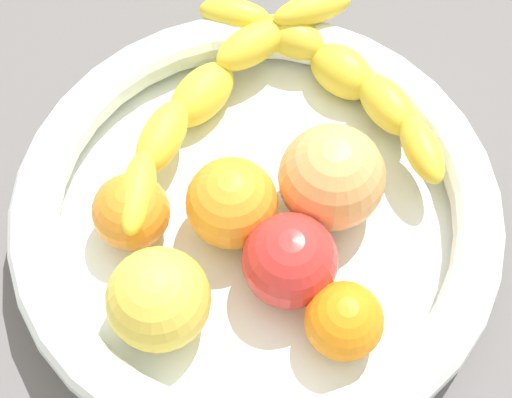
% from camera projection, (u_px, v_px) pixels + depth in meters
% --- Properties ---
extents(kitchen_counter, '(1.20, 1.20, 0.03)m').
position_uv_depth(kitchen_counter, '(256.00, 240.00, 0.57)').
color(kitchen_counter, '#5F5C5C').
rests_on(kitchen_counter, ground).
extents(fruit_bowl, '(0.34, 0.34, 0.06)m').
position_uv_depth(fruit_bowl, '(256.00, 214.00, 0.53)').
color(fruit_bowl, white).
rests_on(fruit_bowl, kitchen_counter).
extents(banana_draped_left, '(0.21, 0.18, 0.05)m').
position_uv_depth(banana_draped_left, '(212.00, 92.00, 0.55)').
color(banana_draped_left, yellow).
rests_on(banana_draped_left, fruit_bowl).
extents(banana_draped_right, '(0.14, 0.21, 0.05)m').
position_uv_depth(banana_draped_right, '(336.00, 72.00, 0.57)').
color(banana_draped_right, yellow).
rests_on(banana_draped_right, fruit_bowl).
extents(orange_front, '(0.05, 0.05, 0.05)m').
position_uv_depth(orange_front, '(344.00, 321.00, 0.48)').
color(orange_front, orange).
rests_on(orange_front, fruit_bowl).
extents(orange_mid_left, '(0.05, 0.05, 0.05)m').
position_uv_depth(orange_mid_left, '(131.00, 212.00, 0.51)').
color(orange_mid_left, orange).
rests_on(orange_mid_left, fruit_bowl).
extents(orange_mid_right, '(0.06, 0.06, 0.06)m').
position_uv_depth(orange_mid_right, '(230.00, 198.00, 0.51)').
color(orange_mid_right, orange).
rests_on(orange_mid_right, fruit_bowl).
extents(peach_blush, '(0.07, 0.07, 0.07)m').
position_uv_depth(peach_blush, '(334.00, 183.00, 0.51)').
color(peach_blush, '#E9A55D').
rests_on(peach_blush, fruit_bowl).
extents(apple_yellow, '(0.07, 0.07, 0.07)m').
position_uv_depth(apple_yellow, '(159.00, 299.00, 0.47)').
color(apple_yellow, yellow).
rests_on(apple_yellow, fruit_bowl).
extents(tomato_red, '(0.06, 0.06, 0.06)m').
position_uv_depth(tomato_red, '(290.00, 261.00, 0.49)').
color(tomato_red, red).
rests_on(tomato_red, fruit_bowl).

